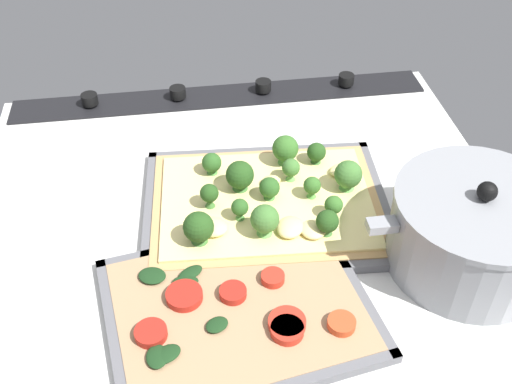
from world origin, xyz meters
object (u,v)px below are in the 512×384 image
object	(u,v)px
baking_tray_front	(266,207)
baking_tray_back	(238,310)
broccoli_pizza	(269,199)
cooking_pot	(474,231)
veggie_pizza_back	(237,308)

from	to	relation	value
baking_tray_front	baking_tray_back	bearing A→B (deg)	70.43
broccoli_pizza	cooking_pot	world-z (taller)	cooking_pot
broccoli_pizza	veggie_pizza_back	distance (cm)	18.51
baking_tray_front	cooking_pot	size ratio (longest dim) A/B	1.28
broccoli_pizza	veggie_pizza_back	xyz separation A→B (cm)	(6.59, 17.27, -1.09)
baking_tray_back	cooking_pot	world-z (taller)	cooking_pot
baking_tray_front	veggie_pizza_back	size ratio (longest dim) A/B	1.14
baking_tray_front	cooking_pot	bearing A→B (deg)	150.90
broccoli_pizza	cooking_pot	bearing A→B (deg)	151.06
broccoli_pizza	baking_tray_back	world-z (taller)	broccoli_pizza
broccoli_pizza	baking_tray_back	size ratio (longest dim) A/B	0.97
cooking_pot	veggie_pizza_back	bearing A→B (deg)	7.97
baking_tray_front	broccoli_pizza	xyz separation A→B (cm)	(-0.27, 0.23, 1.83)
baking_tray_front	broccoli_pizza	bearing A→B (deg)	139.33
broccoli_pizza	veggie_pizza_back	world-z (taller)	broccoli_pizza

